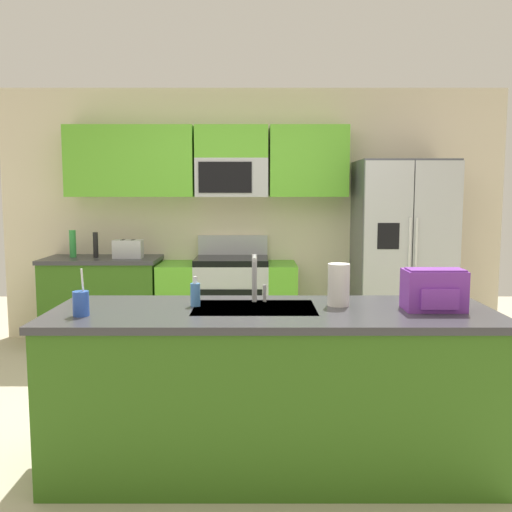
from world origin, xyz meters
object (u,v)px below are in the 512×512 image
Objects in this scene: toaster at (128,249)px; pepper_mill at (95,245)px; refrigerator at (402,256)px; range_oven at (228,303)px; drink_cup_blue at (81,303)px; backpack at (434,289)px; paper_towel_roll at (338,285)px; soap_dispenser at (195,294)px; sink_faucet at (255,274)px; bottle_green at (73,244)px.

pepper_mill is at bearing 171.47° from toaster.
refrigerator is at bearing -1.31° from pepper_mill.
range_oven is 5.42× the size of pepper_mill.
drink_cup_blue reaches higher than backpack.
refrigerator is 2.51m from paper_towel_roll.
soap_dispenser is (0.57, 0.25, 0.00)m from drink_cup_blue.
range_oven is at bearing 0.11° from pepper_mill.
range_oven is 5.67× the size of paper_towel_roll.
soap_dispenser is (-1.78, -2.33, 0.04)m from refrigerator.
paper_towel_roll is (0.47, -0.09, -0.05)m from sink_faucet.
pepper_mill is 1.47× the size of soap_dispenser.
pepper_mill is (-1.31, -0.00, 0.58)m from range_oven.
toaster is 0.87× the size of backpack.
pepper_mill is 0.24m from bottle_green.
pepper_mill is 2.80m from sink_faucet.
range_oven is 2.78m from drink_cup_blue.
drink_cup_blue is (0.68, -2.66, -0.06)m from pepper_mill.
toaster is 0.99× the size of sink_faucet.
sink_faucet is (0.28, -2.30, 0.62)m from range_oven.
backpack is (0.97, -0.21, -0.05)m from sink_faucet.
backpack is (2.56, -2.51, -0.01)m from pepper_mill.
bottle_green reaches higher than toaster.
toaster is 2.91m from paper_towel_roll.
soap_dispenser is (-0.34, -0.10, -0.10)m from sink_faucet.
backpack is (2.80, -2.53, -0.02)m from bottle_green.
bottle_green is 2.95m from sink_faucet.
paper_towel_roll is (-0.96, -2.32, 0.09)m from refrigerator.
toaster is 1.12× the size of drink_cup_blue.
refrigerator is at bearing 52.70° from soap_dispenser.
refrigerator is 10.88× the size of soap_dispenser.
bottle_green is 0.96× the size of sink_faucet.
backpack is (1.31, -0.11, 0.05)m from soap_dispenser.
bottle_green is 3.33m from paper_towel_roll.
drink_cup_blue reaches higher than soap_dispenser.
sink_faucet is (1.59, -2.30, 0.04)m from pepper_mill.
backpack reaches higher than toaster.
pepper_mill is 0.89× the size of sink_faucet.
pepper_mill is (-0.33, 0.05, 0.03)m from toaster.
toaster is 2.58m from sink_faucet.
range_oven is 4.25× the size of backpack.
paper_towel_roll is at bearing -46.36° from bottle_green.
drink_cup_blue is (0.92, -2.68, -0.07)m from bottle_green.
paper_towel_roll reaches higher than toaster.
range_oven is 4.82× the size of sink_faucet.
range_oven is at bearing 76.64° from drink_cup_blue.
paper_towel_roll is (0.81, 0.01, 0.05)m from soap_dispenser.
bottle_green is 2.84m from soap_dispenser.
refrigerator is 2.66m from sink_faucet.
range_oven is 2.46m from soap_dispenser.
soap_dispenser is (1.25, -2.40, -0.06)m from pepper_mill.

